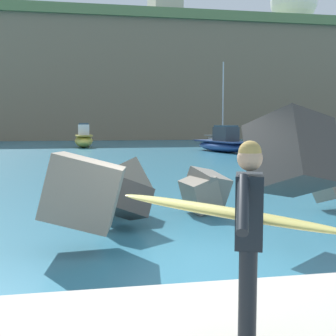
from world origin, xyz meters
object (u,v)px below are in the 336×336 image
surfer_with_board (244,227)px  boat_mid_left (84,139)px  radar_dome (294,7)px  station_building_west (160,30)px  boat_mid_right (221,139)px  mooring_buoy_inner (303,160)px  boat_near_right (223,144)px  station_building_east (165,9)px  station_building_central (51,27)px

surfer_with_board → boat_mid_left: size_ratio=0.51×
radar_dome → station_building_west: radar_dome is taller
surfer_with_board → station_building_west: (13.14, 77.90, 17.08)m
boat_mid_right → boat_mid_left: bearing=-169.2°
surfer_with_board → mooring_buoy_inner: size_ratio=4.74×
surfer_with_board → boat_near_right: size_ratio=0.31×
boat_near_right → station_building_east: 41.23m
station_building_west → boat_near_right: bearing=-94.7°
station_building_west → station_building_central: station_building_central is taller
radar_dome → boat_mid_left: bearing=-135.4°
boat_mid_left → radar_dome: bearing=44.6°
surfer_with_board → station_building_west: station_building_west is taller
boat_mid_left → mooring_buoy_inner: bearing=-59.0°
boat_near_right → boat_mid_right: (3.23, 10.71, -0.07)m
boat_near_right → station_building_east: size_ratio=0.80×
surfer_with_board → radar_dome: (36.23, 73.61, 21.00)m
radar_dome → boat_mid_right: bearing=-125.0°
boat_mid_left → station_building_east: station_building_east is taller
station_building_west → station_building_central: 18.91m
boat_mid_left → boat_mid_right: 13.46m
mooring_buoy_inner → radar_dome: bearing=64.7°
mooring_buoy_inner → boat_near_right: bearing=96.0°
boat_mid_left → station_building_west: station_building_west is taller
boat_near_right → radar_dome: size_ratio=0.58×
boat_mid_right → station_building_west: 42.33m
boat_mid_right → station_building_central: (-17.92, 40.99, 18.03)m
boat_mid_right → radar_dome: bearing=55.0°
boat_mid_right → radar_dome: size_ratio=0.69×
mooring_buoy_inner → station_building_east: station_building_east is taller
radar_dome → station_building_central: size_ratio=1.54×
surfer_with_board → station_building_central: station_building_central is taller
mooring_buoy_inner → radar_dome: 64.80m
boat_near_right → radar_dome: 56.68m
boat_near_right → mooring_buoy_inner: bearing=-84.0°
boat_near_right → boat_mid_left: bearing=140.7°
radar_dome → surfer_with_board: bearing=-116.2°
station_building_west → surfer_with_board: bearing=-99.6°
surfer_with_board → boat_mid_right: bearing=72.7°
mooring_buoy_inner → station_building_east: bearing=88.2°
boat_mid_right → station_building_west: (0.81, 38.39, 17.82)m
station_building_central → station_building_west: bearing=-7.9°
boat_mid_left → station_building_west: 46.72m
boat_mid_left → radar_dome: radar_dome is taller
surfer_with_board → mooring_buoy_inner: bearing=61.2°
boat_mid_right → station_building_east: size_ratio=0.95×
station_building_east → station_building_west: bearing=83.1°
boat_mid_left → boat_mid_right: boat_mid_right is taller
station_building_central → surfer_with_board: bearing=-86.0°
surfer_with_board → boat_near_right: 30.21m
radar_dome → station_building_central: bearing=170.6°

